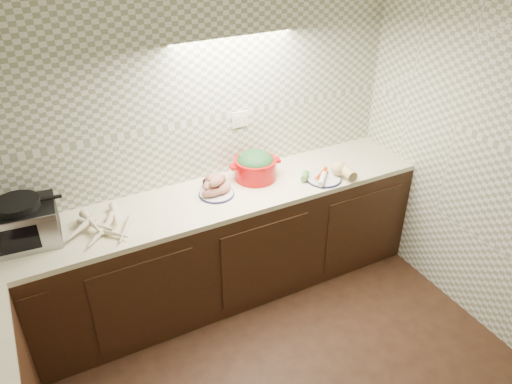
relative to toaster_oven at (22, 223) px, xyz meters
name	(u,v)px	position (x,y,z in m)	size (l,w,h in m)	color
room	(311,233)	(1.05, -1.56, 0.59)	(3.60, 3.60, 2.60)	black
counter	(133,369)	(0.37, -0.88, -0.59)	(3.60, 3.60, 0.90)	black
toaster_oven	(22,223)	(0.00, 0.00, 0.00)	(0.44, 0.36, 0.29)	black
parsnip_pile	(93,229)	(0.39, -0.11, -0.10)	(0.40, 0.44, 0.08)	beige
sweet_potato_plate	(216,187)	(1.27, -0.03, -0.08)	(0.26, 0.26, 0.16)	#171A42
onion_bowl	(211,182)	(1.29, 0.08, -0.10)	(0.13, 0.13, 0.10)	black
dutch_oven	(255,165)	(1.63, 0.05, -0.03)	(0.39, 0.36, 0.22)	#BD0809
veg_plate	(330,173)	(2.14, -0.22, -0.09)	(0.40, 0.28, 0.13)	#171A42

